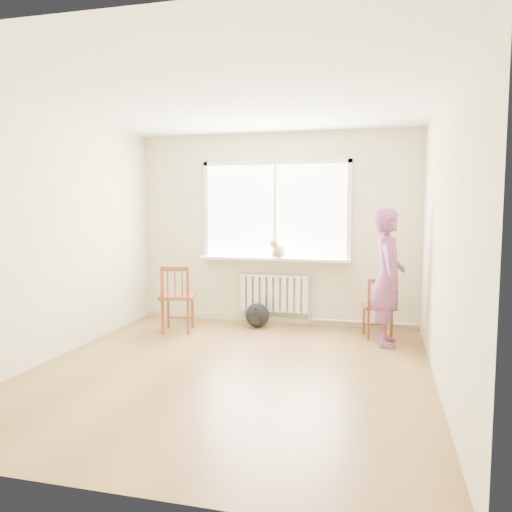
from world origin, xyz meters
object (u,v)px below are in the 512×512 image
Objects in this scene: chair_left at (177,299)px; cat at (279,249)px; person at (388,277)px; chair_right at (378,308)px; backpack at (257,315)px.

chair_left is 1.55m from cat.
chair_right is at bearing 14.90° from person.
cat is at bearing 61.45° from person.
person is at bearing -5.84° from cat.
chair_right is 0.53m from person.
chair_right is at bearing 3.09° from cat.
backpack is at bearing -126.74° from cat.
chair_right is 1.77× the size of cat.
person reaches higher than cat.
cat is at bearing 35.27° from backpack.
chair_left reaches higher than backpack.
cat is at bearing -27.98° from chair_right.
chair_left is 2.04× the size of cat.
chair_right is 1.65m from backpack.
person reaches higher than chair_left.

